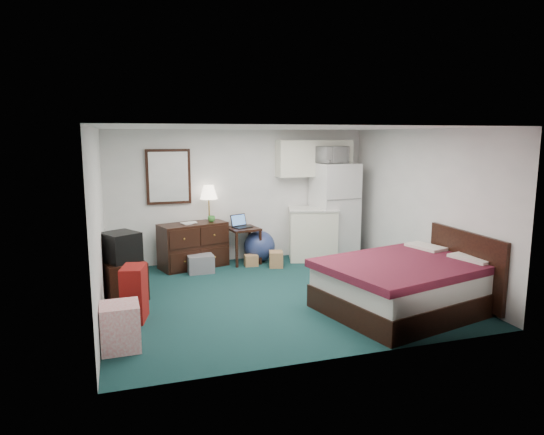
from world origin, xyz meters
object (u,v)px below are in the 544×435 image
object	(u,v)px
desk	(243,245)
kitchen_counter	(313,234)
dresser	(193,245)
suitcase	(134,293)
tv_stand	(125,279)
fridge	(334,211)
bed	(405,286)
floor_lamp	(209,225)

from	to	relation	value
desk	kitchen_counter	distance (m)	1.38
dresser	suitcase	world-z (taller)	dresser
tv_stand	suitcase	bearing A→B (deg)	-97.19
kitchen_counter	suitcase	xyz separation A→B (m)	(-3.43, -2.26, -0.13)
dresser	fridge	bearing A→B (deg)	-18.45
dresser	suitcase	size ratio (longest dim) A/B	1.65
desk	bed	world-z (taller)	same
desk	kitchen_counter	world-z (taller)	kitchen_counter
desk	kitchen_counter	size ratio (longest dim) A/B	0.70
tv_stand	desk	bearing A→B (deg)	19.00
dresser	desk	xyz separation A→B (m)	(0.95, -0.01, -0.07)
dresser	tv_stand	bearing A→B (deg)	-147.93
dresser	floor_lamp	bearing A→B (deg)	2.71
dresser	suitcase	xyz separation A→B (m)	(-1.12, -2.37, -0.05)
tv_stand	suitcase	xyz separation A→B (m)	(0.11, -0.98, 0.08)
dresser	tv_stand	xyz separation A→B (m)	(-1.23, -1.40, -0.13)
kitchen_counter	bed	distance (m)	3.00
desk	bed	xyz separation A→B (m)	(1.51, -3.10, 0.00)
floor_lamp	dresser	bearing A→B (deg)	-160.68
desk	suitcase	size ratio (longest dim) A/B	0.94
fridge	suitcase	size ratio (longest dim) A/B	2.56
desk	fridge	distance (m)	1.92
floor_lamp	bed	distance (m)	3.88
fridge	suitcase	distance (m)	4.54
suitcase	kitchen_counter	bearing A→B (deg)	46.94
kitchen_counter	tv_stand	xyz separation A→B (m)	(-3.54, -1.28, -0.21)
kitchen_counter	fridge	xyz separation A→B (m)	(0.46, 0.03, 0.44)
floor_lamp	kitchen_counter	distance (m)	2.01
dresser	tv_stand	size ratio (longest dim) A/B	1.98
dresser	desk	distance (m)	0.95
floor_lamp	fridge	bearing A→B (deg)	-4.77
floor_lamp	fridge	xyz separation A→B (m)	(2.44, -0.20, 0.19)
desk	tv_stand	world-z (taller)	desk
tv_stand	fridge	bearing A→B (deg)	4.49
kitchen_counter	fridge	distance (m)	0.64
kitchen_counter	fridge	size ratio (longest dim) A/B	0.53
suitcase	bed	bearing A→B (deg)	1.96
desk	kitchen_counter	xyz separation A→B (m)	(1.36, -0.11, 0.15)
kitchen_counter	desk	bearing A→B (deg)	-168.06
dresser	floor_lamp	size ratio (longest dim) A/B	0.81
dresser	kitchen_counter	distance (m)	2.31
dresser	kitchen_counter	world-z (taller)	kitchen_counter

